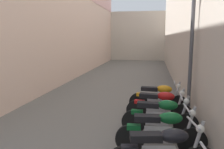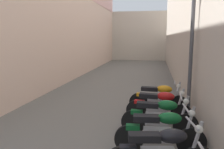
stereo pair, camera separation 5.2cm
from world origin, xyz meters
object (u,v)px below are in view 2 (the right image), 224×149
object	(u,v)px
street_lamp	(188,32)
motorcycle_sixth	(160,116)
motorcycle_eighth	(159,97)
motorcycle_fifth	(160,131)
motorcycle_seventh	(159,106)

from	to	relation	value
street_lamp	motorcycle_sixth	bearing A→B (deg)	-125.96
motorcycle_eighth	motorcycle_sixth	bearing A→B (deg)	-90.00
motorcycle_fifth	motorcycle_eighth	size ratio (longest dim) A/B	1.00
motorcycle_sixth	motorcycle_eighth	bearing A→B (deg)	90.00
motorcycle_seventh	motorcycle_eighth	world-z (taller)	same
motorcycle_seventh	motorcycle_eighth	size ratio (longest dim) A/B	1.00
motorcycle_sixth	street_lamp	size ratio (longest dim) A/B	0.44
motorcycle_sixth	motorcycle_eighth	xyz separation A→B (m)	(-0.00, 1.77, 0.00)
street_lamp	motorcycle_fifth	bearing A→B (deg)	-110.15
motorcycle_fifth	motorcycle_sixth	xyz separation A→B (m)	(0.00, 0.93, 0.00)
motorcycle_fifth	motorcycle_eighth	world-z (taller)	same
motorcycle_sixth	motorcycle_eighth	distance (m)	1.77
motorcycle_seventh	street_lamp	world-z (taller)	street_lamp
motorcycle_seventh	motorcycle_sixth	bearing A→B (deg)	-89.99
motorcycle_sixth	motorcycle_seventh	bearing A→B (deg)	90.01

